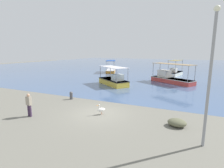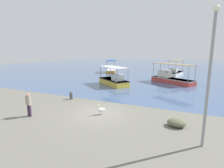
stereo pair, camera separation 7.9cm
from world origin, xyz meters
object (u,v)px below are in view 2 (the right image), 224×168
object	(u,v)px
fishing_boat_outer	(111,70)
lamp_post	(210,73)
fishing_boat_near_right	(171,78)
net_pile	(177,123)
fisherman_standing	(29,104)
fishing_boat_far_left	(175,72)
mooring_bollard	(71,95)
fishing_boat_far_right	(114,81)
pelican	(101,110)

from	to	relation	value
fishing_boat_outer	lamp_post	world-z (taller)	lamp_post
fishing_boat_outer	fishing_boat_near_right	size ratio (longest dim) A/B	0.85
lamp_post	net_pile	bearing A→B (deg)	125.38
fisherman_standing	net_pile	world-z (taller)	fisherman_standing
fishing_boat_outer	lamp_post	bearing A→B (deg)	-56.57
fishing_boat_far_left	lamp_post	size ratio (longest dim) A/B	0.74
lamp_post	fisherman_standing	distance (m)	11.54
fishing_boat_far_left	fisherman_standing	world-z (taller)	fishing_boat_far_left
fishing_boat_far_left	mooring_bollard	size ratio (longest dim) A/B	6.34
fishing_boat_far_right	pelican	distance (m)	11.44
fishing_boat_far_right	fishing_boat_outer	world-z (taller)	fishing_boat_outer
fishing_boat_outer	fishing_boat_far_left	xyz separation A→B (m)	(13.37, 0.03, 0.13)
fishing_boat_near_right	net_pile	bearing A→B (deg)	-82.28
fishing_boat_far_left	net_pile	distance (m)	23.86
fishing_boat_far_left	fishing_boat_outer	bearing A→B (deg)	-179.86
fishing_boat_far_left	fishing_boat_near_right	world-z (taller)	fishing_boat_far_left
mooring_bollard	fisherman_standing	xyz separation A→B (m)	(0.11, -4.96, 0.50)
fishing_boat_far_left	net_pile	world-z (taller)	fishing_boat_far_left
fishing_boat_far_left	lamp_post	xyz separation A→B (m)	(3.57, -25.68, 3.03)
fishing_boat_far_left	fisherman_standing	xyz separation A→B (m)	(-7.62, -26.38, 0.27)
fishing_boat_far_left	mooring_bollard	xyz separation A→B (m)	(-7.73, -21.43, -0.23)
fishing_boat_far_left	fishing_boat_far_right	bearing A→B (deg)	-117.64
lamp_post	fishing_boat_far_right	bearing A→B (deg)	129.70
fishing_boat_outer	net_pile	bearing A→B (deg)	-56.73
fishing_boat_far_right	fishing_boat_far_left	bearing A→B (deg)	62.36
fishing_boat_near_right	net_pile	size ratio (longest dim) A/B	5.78
fishing_boat_outer	fishing_boat_near_right	distance (m)	15.54
fishing_boat_near_right	lamp_post	world-z (taller)	lamp_post
fishing_boat_near_right	fishing_boat_outer	bearing A→B (deg)	149.67
net_pile	fishing_boat_far_right	bearing A→B (deg)	130.43
fishing_boat_far_right	mooring_bollard	xyz separation A→B (m)	(-0.86, -8.31, -0.22)
fishing_boat_far_right	net_pile	bearing A→B (deg)	-49.57
fishing_boat_far_left	pelican	bearing A→B (deg)	-97.40
fishing_boat_near_right	mooring_bollard	world-z (taller)	fishing_boat_near_right
fisherman_standing	net_pile	xyz separation A→B (m)	(9.82, 2.63, -0.67)
fishing_boat_far_left	pelican	size ratio (longest dim) A/B	6.11
fishing_boat_far_right	fishing_boat_far_left	size ratio (longest dim) A/B	1.11
net_pile	lamp_post	bearing A→B (deg)	-54.62
fishing_boat_outer	fisherman_standing	xyz separation A→B (m)	(5.75, -26.35, 0.40)
mooring_bollard	fishing_boat_far_right	bearing A→B (deg)	84.08
mooring_bollard	lamp_post	bearing A→B (deg)	-20.64
fishing_boat_near_right	net_pile	distance (m)	16.03
lamp_post	net_pile	size ratio (longest dim) A/B	5.77
pelican	fishing_boat_far_left	bearing A→B (deg)	82.60
lamp_post	net_pile	distance (m)	4.16
fishing_boat_near_right	fishing_boat_far_right	bearing A→B (deg)	-142.89
pelican	fisherman_standing	size ratio (longest dim) A/B	0.47
pelican	net_pile	distance (m)	5.31
fishing_boat_far_right	net_pile	xyz separation A→B (m)	(9.07, -10.64, -0.39)
fishing_boat_outer	fishing_boat_far_left	bearing A→B (deg)	0.14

